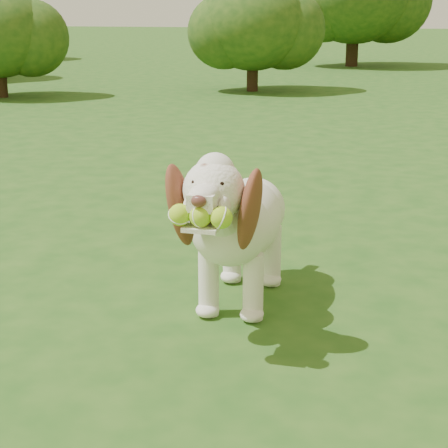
# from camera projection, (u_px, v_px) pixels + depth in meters

# --- Properties ---
(ground) EXTENTS (80.00, 80.00, 0.00)m
(ground) POSITION_uv_depth(u_px,v_px,m) (272.00, 357.00, 2.69)
(ground) COLOR #1E4C15
(ground) RESTS_ON ground
(dog) EXTENTS (0.38, 1.10, 0.72)m
(dog) POSITION_uv_depth(u_px,v_px,m) (237.00, 218.00, 3.04)
(dog) COLOR white
(dog) RESTS_ON ground
(shrub_b) EXTENTS (1.59, 1.59, 1.64)m
(shrub_b) POSITION_uv_depth(u_px,v_px,m) (253.00, 23.00, 10.70)
(shrub_b) COLOR #382314
(shrub_b) RESTS_ON ground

